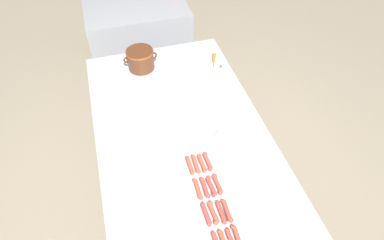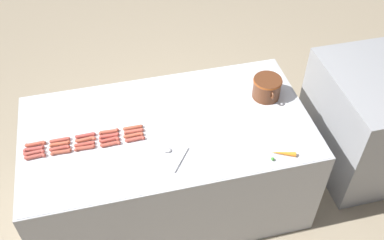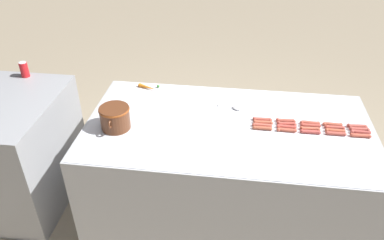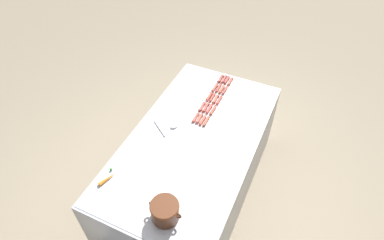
# 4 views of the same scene
# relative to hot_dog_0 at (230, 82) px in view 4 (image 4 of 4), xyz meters

# --- Properties ---
(ground_plane) EXTENTS (20.00, 20.00, 0.00)m
(ground_plane) POSITION_rel_hot_dog_0_xyz_m (0.03, 0.88, -0.85)
(ground_plane) COLOR gray
(griddle_counter) EXTENTS (1.09, 2.01, 0.84)m
(griddle_counter) POSITION_rel_hot_dog_0_xyz_m (0.03, 0.88, -0.43)
(griddle_counter) COLOR #ADAFB5
(griddle_counter) RESTS_ON ground_plane
(hot_dog_0) EXTENTS (0.03, 0.14, 0.03)m
(hot_dog_0) POSITION_rel_hot_dog_0_xyz_m (0.00, 0.00, 0.00)
(hot_dog_0) COLOR #BA4F3C
(hot_dog_0) RESTS_ON griddle_counter
(hot_dog_1) EXTENTS (0.03, 0.14, 0.03)m
(hot_dog_1) POSITION_rel_hot_dog_0_xyz_m (0.00, 0.16, 0.00)
(hot_dog_1) COLOR #AB483C
(hot_dog_1) RESTS_ON griddle_counter
(hot_dog_2) EXTENTS (0.03, 0.14, 0.03)m
(hot_dog_2) POSITION_rel_hot_dog_0_xyz_m (-0.00, 0.33, 0.00)
(hot_dog_2) COLOR #B3443E
(hot_dog_2) RESTS_ON griddle_counter
(hot_dog_3) EXTENTS (0.03, 0.14, 0.03)m
(hot_dog_3) POSITION_rel_hot_dog_0_xyz_m (0.00, 0.48, 0.00)
(hot_dog_3) COLOR #B5513D
(hot_dog_3) RESTS_ON griddle_counter
(hot_dog_4) EXTENTS (0.03, 0.14, 0.03)m
(hot_dog_4) POSITION_rel_hot_dog_0_xyz_m (0.00, 0.65, 0.00)
(hot_dog_4) COLOR #AC5139
(hot_dog_4) RESTS_ON griddle_counter
(hot_dog_5) EXTENTS (0.03, 0.14, 0.03)m
(hot_dog_5) POSITION_rel_hot_dog_0_xyz_m (0.04, -0.01, 0.00)
(hot_dog_5) COLOR #AC463F
(hot_dog_5) RESTS_ON griddle_counter
(hot_dog_6) EXTENTS (0.03, 0.14, 0.03)m
(hot_dog_6) POSITION_rel_hot_dog_0_xyz_m (0.04, 0.16, 0.00)
(hot_dog_6) COLOR #B75339
(hot_dog_6) RESTS_ON griddle_counter
(hot_dog_7) EXTENTS (0.03, 0.14, 0.03)m
(hot_dog_7) POSITION_rel_hot_dog_0_xyz_m (0.04, 0.32, 0.00)
(hot_dog_7) COLOR #B5533C
(hot_dog_7) RESTS_ON griddle_counter
(hot_dog_8) EXTENTS (0.03, 0.14, 0.03)m
(hot_dog_8) POSITION_rel_hot_dog_0_xyz_m (0.04, 0.48, 0.00)
(hot_dog_8) COLOR #B9463C
(hot_dog_8) RESTS_ON griddle_counter
(hot_dog_9) EXTENTS (0.03, 0.14, 0.03)m
(hot_dog_9) POSITION_rel_hot_dog_0_xyz_m (0.04, 0.65, 0.00)
(hot_dog_9) COLOR #B65040
(hot_dog_9) RESTS_ON griddle_counter
(hot_dog_10) EXTENTS (0.03, 0.14, 0.03)m
(hot_dog_10) POSITION_rel_hot_dog_0_xyz_m (0.08, -0.01, 0.00)
(hot_dog_10) COLOR #AD4A41
(hot_dog_10) RESTS_ON griddle_counter
(hot_dog_11) EXTENTS (0.03, 0.14, 0.03)m
(hot_dog_11) POSITION_rel_hot_dog_0_xyz_m (0.07, 0.15, 0.00)
(hot_dog_11) COLOR #AD473C
(hot_dog_11) RESTS_ON griddle_counter
(hot_dog_12) EXTENTS (0.03, 0.14, 0.03)m
(hot_dog_12) POSITION_rel_hot_dog_0_xyz_m (0.08, 0.32, 0.00)
(hot_dog_12) COLOR #AD4539
(hot_dog_12) RESTS_ON griddle_counter
(hot_dog_13) EXTENTS (0.03, 0.14, 0.03)m
(hot_dog_13) POSITION_rel_hot_dog_0_xyz_m (0.08, 0.48, 0.00)
(hot_dog_13) COLOR #AE453A
(hot_dog_13) RESTS_ON griddle_counter
(hot_dog_14) EXTENTS (0.03, 0.14, 0.03)m
(hot_dog_14) POSITION_rel_hot_dog_0_xyz_m (0.07, 0.64, 0.00)
(hot_dog_14) COLOR #B4523B
(hot_dog_14) RESTS_ON griddle_counter
(hot_dog_15) EXTENTS (0.03, 0.14, 0.03)m
(hot_dog_15) POSITION_rel_hot_dog_0_xyz_m (0.11, -0.00, 0.00)
(hot_dog_15) COLOR #AC4A3F
(hot_dog_15) RESTS_ON griddle_counter
(hot_dog_16) EXTENTS (0.03, 0.14, 0.03)m
(hot_dog_16) POSITION_rel_hot_dog_0_xyz_m (0.11, 0.16, 0.00)
(hot_dog_16) COLOR #AB4E3A
(hot_dog_16) RESTS_ON griddle_counter
(hot_dog_17) EXTENTS (0.03, 0.14, 0.03)m
(hot_dog_17) POSITION_rel_hot_dog_0_xyz_m (0.11, 0.32, 0.00)
(hot_dog_17) COLOR #AF4A3A
(hot_dog_17) RESTS_ON griddle_counter
(hot_dog_18) EXTENTS (0.03, 0.14, 0.03)m
(hot_dog_18) POSITION_rel_hot_dog_0_xyz_m (0.12, 0.48, 0.00)
(hot_dog_18) COLOR #B14B3C
(hot_dog_18) RESTS_ON griddle_counter
(hot_dog_19) EXTENTS (0.03, 0.14, 0.03)m
(hot_dog_19) POSITION_rel_hot_dog_0_xyz_m (0.11, 0.64, 0.00)
(hot_dog_19) COLOR #B64C3F
(hot_dog_19) RESTS_ON griddle_counter
(bean_pot) EXTENTS (0.26, 0.21, 0.16)m
(bean_pot) POSITION_rel_hot_dog_0_xyz_m (-0.10, 1.65, 0.08)
(bean_pot) COLOR #562D19
(bean_pot) RESTS_ON griddle_counter
(serving_spoon) EXTENTS (0.24, 0.19, 0.02)m
(serving_spoon) POSITION_rel_hot_dog_0_xyz_m (0.28, 0.86, -0.01)
(serving_spoon) COLOR #B7B7BC
(serving_spoon) RESTS_ON griddle_counter
(carrot) EXTENTS (0.09, 0.18, 0.03)m
(carrot) POSITION_rel_hot_dog_0_xyz_m (0.46, 1.55, 0.00)
(carrot) COLOR orange
(carrot) RESTS_ON griddle_counter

